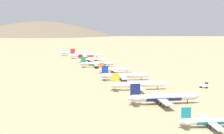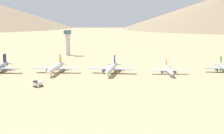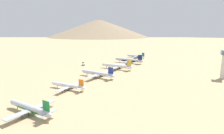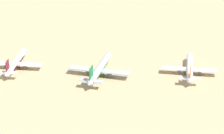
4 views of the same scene
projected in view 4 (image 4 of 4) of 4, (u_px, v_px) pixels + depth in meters
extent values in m
plane|color=tan|center=(189.00, 77.00, 205.34)|extent=(1947.89, 1947.89, 0.00)
cylinder|color=silver|center=(190.00, 67.00, 207.44)|extent=(26.86, 4.71, 2.82)
cone|color=silver|center=(190.00, 55.00, 220.45)|extent=(2.57, 2.93, 2.76)
cone|color=silver|center=(190.00, 81.00, 194.56)|extent=(2.25, 2.68, 2.54)
cube|color=orange|center=(190.00, 72.00, 195.54)|extent=(4.09, 0.55, 5.20)
cube|color=silver|center=(190.00, 79.00, 196.43)|extent=(3.00, 9.05, 0.27)
cube|color=silver|center=(190.00, 69.00, 206.65)|extent=(5.49, 25.44, 0.33)
cylinder|color=#4C4C54|center=(180.00, 70.00, 208.22)|extent=(3.23, 1.92, 1.71)
cylinder|color=#4C4C54|center=(199.00, 71.00, 207.02)|extent=(3.23, 1.92, 1.71)
cylinder|color=black|center=(189.00, 62.00, 217.24)|extent=(0.33, 0.33, 2.84)
cylinder|color=black|center=(185.00, 72.00, 206.76)|extent=(0.33, 0.33, 2.84)
cylinder|color=black|center=(194.00, 73.00, 206.24)|extent=(0.33, 0.33, 2.84)
cylinder|color=#B2B7C1|center=(100.00, 68.00, 205.83)|extent=(29.91, 8.34, 3.15)
cone|color=#B2B7C1|center=(109.00, 54.00, 220.04)|extent=(3.15, 3.50, 3.08)
cone|color=#B2B7C1|center=(89.00, 84.00, 191.78)|extent=(2.78, 3.20, 2.83)
cube|color=#197A38|center=(91.00, 73.00, 192.81)|extent=(4.54, 1.09, 5.80)
cube|color=#A4A8B2|center=(91.00, 81.00, 193.82)|extent=(4.35, 10.25, 0.30)
cube|color=#A4A8B2|center=(99.00, 70.00, 204.98)|extent=(9.02, 28.45, 0.37)
cylinder|color=#4C4C54|center=(89.00, 71.00, 207.19)|extent=(3.76, 2.49, 1.90)
cylinder|color=#4C4C54|center=(110.00, 73.00, 204.91)|extent=(3.76, 2.49, 1.90)
cylinder|color=black|center=(106.00, 62.00, 216.56)|extent=(0.36, 0.36, 3.16)
cylinder|color=black|center=(94.00, 73.00, 205.33)|extent=(0.36, 0.36, 3.16)
cylinder|color=black|center=(103.00, 74.00, 204.34)|extent=(0.36, 0.36, 3.16)
cylinder|color=#197A38|center=(100.00, 69.00, 205.94)|extent=(16.70, 5.99, 3.15)
cylinder|color=white|center=(16.00, 62.00, 212.93)|extent=(26.54, 3.66, 2.79)
cone|color=white|center=(25.00, 50.00, 225.87)|extent=(2.44, 2.81, 2.74)
cone|color=white|center=(6.00, 75.00, 200.11)|extent=(2.14, 2.58, 2.51)
cube|color=maroon|center=(8.00, 66.00, 201.10)|extent=(4.05, 0.39, 5.14)
cube|color=silver|center=(8.00, 72.00, 201.98)|extent=(2.64, 8.89, 0.26)
cube|color=silver|center=(15.00, 64.00, 212.15)|extent=(4.49, 25.10, 0.33)
cylinder|color=#4C4C54|center=(7.00, 65.00, 213.55)|extent=(3.14, 1.79, 1.69)
cylinder|color=#4C4C54|center=(25.00, 66.00, 212.66)|extent=(3.14, 1.79, 1.69)
cylinder|color=black|center=(23.00, 56.00, 222.68)|extent=(0.32, 0.32, 2.81)
cylinder|color=black|center=(11.00, 67.00, 212.19)|extent=(0.32, 0.32, 2.81)
cylinder|color=black|center=(19.00, 67.00, 211.80)|extent=(0.32, 0.32, 2.81)
cylinder|color=maroon|center=(16.00, 62.00, 213.02)|extent=(14.64, 3.27, 2.80)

